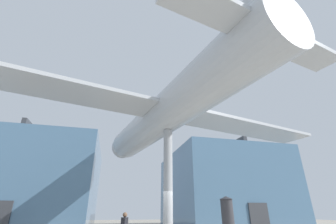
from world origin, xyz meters
The scene contains 5 objects.
glass_pavilion_left centered at (-9.87, 14.28, 3.96)m, with size 11.49×13.25×8.51m.
glass_pavilion_right centered at (9.87, 14.28, 3.96)m, with size 11.49×13.25×8.51m.
support_pylon_central centered at (0.00, 0.00, 2.77)m, with size 0.45×0.45×5.54m.
suspended_airplane centered at (-0.06, 0.23, 6.60)m, with size 21.60×16.28×3.06m.
info_kiosk centered at (4.43, 2.83, 1.28)m, with size 0.85×0.85×2.50m.
Camera 1 is at (-2.67, -10.87, 1.66)m, focal length 24.00 mm.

